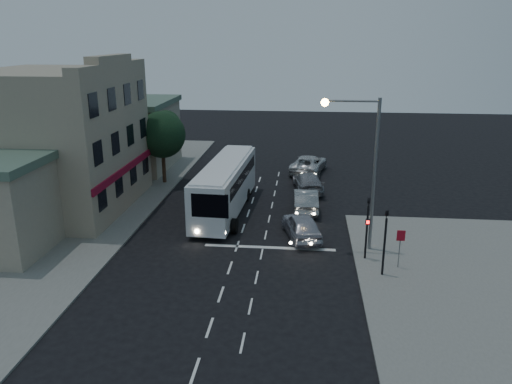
# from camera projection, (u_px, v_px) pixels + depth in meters

# --- Properties ---
(ground) EXTENTS (120.00, 120.00, 0.00)m
(ground) POSITION_uv_depth(u_px,v_px,m) (232.00, 260.00, 28.75)
(ground) COLOR black
(sidewalk_near) EXTENTS (12.00, 24.00, 0.12)m
(sidewalk_near) POSITION_uv_depth(u_px,v_px,m) (491.00, 307.00, 23.70)
(sidewalk_near) COLOR slate
(sidewalk_near) RESTS_ON ground
(sidewalk_far) EXTENTS (12.00, 50.00, 0.12)m
(sidewalk_far) POSITION_uv_depth(u_px,v_px,m) (77.00, 207.00, 37.57)
(sidewalk_far) COLOR slate
(sidewalk_far) RESTS_ON ground
(road_markings) EXTENTS (8.00, 30.55, 0.01)m
(road_markings) POSITION_uv_depth(u_px,v_px,m) (260.00, 239.00, 31.77)
(road_markings) COLOR silver
(road_markings) RESTS_ON ground
(tour_bus) EXTENTS (3.13, 12.17, 3.70)m
(tour_bus) POSITION_uv_depth(u_px,v_px,m) (225.00, 185.00, 36.21)
(tour_bus) COLOR white
(tour_bus) RESTS_ON ground
(car_suv) EXTENTS (2.98, 5.03, 1.60)m
(car_suv) POSITION_uv_depth(u_px,v_px,m) (301.00, 226.00, 31.75)
(car_suv) COLOR #B1B1BD
(car_suv) RESTS_ON ground
(car_sedan_a) EXTENTS (1.90, 4.96, 1.61)m
(car_sedan_a) POSITION_uv_depth(u_px,v_px,m) (306.00, 200.00, 36.72)
(car_sedan_a) COLOR gray
(car_sedan_a) RESTS_ON ground
(car_sedan_b) EXTENTS (2.86, 5.53, 1.53)m
(car_sedan_b) POSITION_uv_depth(u_px,v_px,m) (308.00, 182.00, 41.38)
(car_sedan_b) COLOR gray
(car_sedan_b) RESTS_ON ground
(car_sedan_c) EXTENTS (3.85, 6.32, 1.64)m
(car_sedan_c) POSITION_uv_depth(u_px,v_px,m) (308.00, 164.00, 47.00)
(car_sedan_c) COLOR silver
(car_sedan_c) RESTS_ON ground
(traffic_signal_main) EXTENTS (0.25, 0.35, 4.10)m
(traffic_signal_main) POSITION_uv_depth(u_px,v_px,m) (367.00, 221.00, 28.04)
(traffic_signal_main) COLOR black
(traffic_signal_main) RESTS_ON sidewalk_near
(traffic_signal_side) EXTENTS (0.18, 0.15, 4.10)m
(traffic_signal_side) POSITION_uv_depth(u_px,v_px,m) (385.00, 235.00, 26.10)
(traffic_signal_side) COLOR black
(traffic_signal_side) RESTS_ON sidewalk_near
(regulatory_sign) EXTENTS (0.45, 0.12, 2.20)m
(regulatory_sign) POSITION_uv_depth(u_px,v_px,m) (400.00, 243.00, 27.16)
(regulatory_sign) COLOR slate
(regulatory_sign) RESTS_ON sidewalk_near
(streetlight) EXTENTS (3.32, 0.44, 9.00)m
(streetlight) POSITION_uv_depth(u_px,v_px,m) (364.00, 157.00, 28.42)
(streetlight) COLOR slate
(streetlight) RESTS_ON sidewalk_near
(main_building) EXTENTS (10.12, 12.00, 11.00)m
(main_building) POSITION_uv_depth(u_px,v_px,m) (57.00, 140.00, 36.13)
(main_building) COLOR tan
(main_building) RESTS_ON sidewalk_far
(low_building_north) EXTENTS (9.40, 9.40, 6.50)m
(low_building_north) POSITION_uv_depth(u_px,v_px,m) (123.00, 133.00, 48.01)
(low_building_north) COLOR gray
(low_building_north) RESTS_ON sidewalk_far
(street_tree) EXTENTS (4.00, 4.00, 6.20)m
(street_tree) POSITION_uv_depth(u_px,v_px,m) (162.00, 132.00, 42.45)
(street_tree) COLOR black
(street_tree) RESTS_ON sidewalk_far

